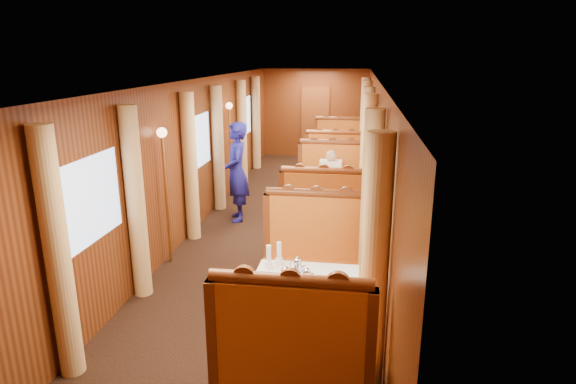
% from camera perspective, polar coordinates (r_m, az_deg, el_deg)
% --- Properties ---
extents(floor, '(3.00, 12.00, 0.01)m').
position_cam_1_polar(floor, '(8.47, -0.43, -3.95)').
color(floor, black).
rests_on(floor, ground).
extents(ceiling, '(3.00, 12.00, 0.01)m').
position_cam_1_polar(ceiling, '(7.97, -0.47, 13.19)').
color(ceiling, silver).
rests_on(ceiling, wall_left).
extents(wall_far, '(3.00, 0.01, 2.50)m').
position_cam_1_polar(wall_far, '(14.02, 3.25, 9.28)').
color(wall_far, brown).
rests_on(wall_far, floor).
extents(wall_left, '(0.01, 12.00, 2.50)m').
position_cam_1_polar(wall_left, '(8.48, -10.56, 4.58)').
color(wall_left, brown).
rests_on(wall_left, floor).
extents(wall_right, '(0.01, 12.00, 2.50)m').
position_cam_1_polar(wall_right, '(8.05, 10.19, 3.98)').
color(wall_right, brown).
rests_on(wall_right, floor).
extents(doorway_far, '(0.80, 0.04, 2.00)m').
position_cam_1_polar(doorway_far, '(14.02, 3.23, 8.25)').
color(doorway_far, brown).
rests_on(doorway_far, floor).
extents(table_near, '(1.05, 0.72, 0.75)m').
position_cam_1_polar(table_near, '(5.07, 2.13, -13.83)').
color(table_near, white).
rests_on(table_near, floor).
extents(banquette_near_fwd, '(1.30, 0.55, 1.34)m').
position_cam_1_polar(banquette_near_fwd, '(4.19, 0.57, -20.11)').
color(banquette_near_fwd, '#B74114').
rests_on(banquette_near_fwd, floor).
extents(banquette_near_aft, '(1.30, 0.55, 1.34)m').
position_cam_1_polar(banquette_near_aft, '(5.94, 3.19, -8.58)').
color(banquette_near_aft, '#B74114').
rests_on(banquette_near_aft, floor).
extents(table_mid, '(1.05, 0.72, 0.75)m').
position_cam_1_polar(table_mid, '(8.28, 4.70, -1.75)').
color(table_mid, white).
rests_on(table_mid, floor).
extents(banquette_mid_fwd, '(1.30, 0.55, 1.34)m').
position_cam_1_polar(banquette_mid_fwd, '(7.30, 4.21, -3.80)').
color(banquette_mid_fwd, '#B74114').
rests_on(banquette_mid_fwd, floor).
extents(banquette_mid_aft, '(1.30, 0.55, 1.34)m').
position_cam_1_polar(banquette_mid_aft, '(9.23, 5.11, 0.45)').
color(banquette_mid_aft, '#B74114').
rests_on(banquette_mid_aft, floor).
extents(table_far, '(1.05, 0.72, 0.75)m').
position_cam_1_polar(table_far, '(11.66, 5.79, 3.47)').
color(table_far, white).
rests_on(table_far, floor).
extents(banquette_far_fwd, '(1.30, 0.55, 1.34)m').
position_cam_1_polar(banquette_far_fwd, '(10.66, 5.55, 2.56)').
color(banquette_far_fwd, '#B74114').
rests_on(banquette_far_fwd, floor).
extents(banquette_far_aft, '(1.30, 0.55, 1.34)m').
position_cam_1_polar(banquette_far_aft, '(12.64, 6.00, 4.68)').
color(banquette_far_aft, '#B74114').
rests_on(banquette_far_aft, floor).
extents(tea_tray, '(0.34, 0.26, 0.01)m').
position_cam_1_polar(tea_tray, '(4.84, 0.93, -10.18)').
color(tea_tray, silver).
rests_on(tea_tray, table_near).
extents(teapot_left, '(0.15, 0.12, 0.12)m').
position_cam_1_polar(teapot_left, '(4.76, -0.32, -9.94)').
color(teapot_left, silver).
rests_on(teapot_left, tea_tray).
extents(teapot_right, '(0.14, 0.10, 0.11)m').
position_cam_1_polar(teapot_right, '(4.77, 2.23, -9.99)').
color(teapot_right, silver).
rests_on(teapot_right, tea_tray).
extents(teapot_back, '(0.18, 0.15, 0.13)m').
position_cam_1_polar(teapot_back, '(4.95, 1.10, -8.86)').
color(teapot_back, silver).
rests_on(teapot_back, tea_tray).
extents(fruit_plate, '(0.23, 0.23, 0.05)m').
position_cam_1_polar(fruit_plate, '(4.78, 5.48, -10.49)').
color(fruit_plate, white).
rests_on(fruit_plate, table_near).
extents(cup_inboard, '(0.08, 0.08, 0.26)m').
position_cam_1_polar(cup_inboard, '(5.01, -2.29, -8.02)').
color(cup_inboard, white).
rests_on(cup_inboard, table_near).
extents(cup_outboard, '(0.08, 0.08, 0.26)m').
position_cam_1_polar(cup_outboard, '(5.09, -1.06, -7.63)').
color(cup_outboard, white).
rests_on(cup_outboard, table_near).
extents(rose_vase_mid, '(0.06, 0.06, 0.36)m').
position_cam_1_polar(rose_vase_mid, '(8.13, 4.58, 1.98)').
color(rose_vase_mid, silver).
rests_on(rose_vase_mid, table_mid).
extents(rose_vase_far, '(0.06, 0.06, 0.36)m').
position_cam_1_polar(rose_vase_far, '(11.53, 5.69, 6.14)').
color(rose_vase_far, silver).
rests_on(rose_vase_far, table_far).
extents(window_left_near, '(0.01, 1.20, 0.90)m').
position_cam_1_polar(window_left_near, '(5.32, -22.41, -0.97)').
color(window_left_near, '#96ADCE').
rests_on(window_left_near, wall_left).
extents(curtain_left_near_a, '(0.22, 0.22, 2.35)m').
position_cam_1_polar(curtain_left_near_a, '(4.74, -25.64, -6.94)').
color(curtain_left_near_a, '#DFB472').
rests_on(curtain_left_near_a, floor).
extents(curtain_left_near_b, '(0.22, 0.22, 2.35)m').
position_cam_1_polar(curtain_left_near_b, '(6.01, -17.59, -1.38)').
color(curtain_left_near_b, '#DFB472').
rests_on(curtain_left_near_b, floor).
extents(window_right_near, '(0.01, 1.20, 0.90)m').
position_cam_1_polar(window_right_near, '(4.61, 11.39, -2.57)').
color(window_right_near, '#96ADCE').
rests_on(window_right_near, wall_right).
extents(curtain_right_near_a, '(0.22, 0.22, 2.35)m').
position_cam_1_polar(curtain_right_near_a, '(3.99, 10.21, -9.83)').
color(curtain_right_near_a, '#DFB472').
rests_on(curtain_right_near_a, floor).
extents(curtain_right_near_b, '(0.22, 0.22, 2.35)m').
position_cam_1_polar(curtain_right_near_b, '(5.43, 9.73, -2.67)').
color(curtain_right_near_b, '#DFB472').
rests_on(curtain_right_near_b, floor).
extents(window_left_mid, '(0.01, 1.20, 0.90)m').
position_cam_1_polar(window_left_mid, '(8.44, -10.53, 5.91)').
color(window_left_mid, '#96ADCE').
rests_on(window_left_mid, wall_left).
extents(curtain_left_mid_a, '(0.22, 0.22, 2.35)m').
position_cam_1_polar(curtain_left_mid_a, '(7.74, -11.50, 2.86)').
color(curtain_left_mid_a, '#DFB472').
rests_on(curtain_left_mid_a, floor).
extents(curtain_left_mid_b, '(0.22, 0.22, 2.35)m').
position_cam_1_polar(curtain_left_mid_b, '(9.19, -8.29, 5.08)').
color(curtain_left_mid_b, '#DFB472').
rests_on(curtain_left_mid_b, floor).
extents(window_right_mid, '(0.01, 1.20, 0.90)m').
position_cam_1_polar(window_right_mid, '(8.01, 10.16, 5.39)').
color(window_right_mid, '#96ADCE').
rests_on(window_right_mid, wall_right).
extents(curtain_right_mid_a, '(0.22, 0.22, 2.35)m').
position_cam_1_polar(curtain_right_mid_a, '(7.30, 9.40, 2.18)').
color(curtain_right_mid_a, '#DFB472').
rests_on(curtain_right_mid_a, floor).
extents(curtain_right_mid_b, '(0.22, 0.22, 2.35)m').
position_cam_1_polar(curtain_right_mid_b, '(8.82, 9.24, 4.59)').
color(curtain_right_mid_b, '#DFB472').
rests_on(curtain_right_mid_b, floor).
extents(window_left_far, '(0.01, 1.20, 0.90)m').
position_cam_1_polar(window_left_far, '(11.77, -5.13, 8.93)').
color(window_left_far, '#96ADCE').
rests_on(window_left_far, wall_left).
extents(curtain_left_far_a, '(0.22, 0.22, 2.35)m').
position_cam_1_polar(curtain_left_far_a, '(11.03, -5.48, 7.00)').
color(curtain_left_far_a, '#DFB472').
rests_on(curtain_left_far_a, floor).
extents(curtain_left_far_b, '(0.22, 0.22, 2.35)m').
position_cam_1_polar(curtain_left_far_b, '(12.54, -3.81, 8.13)').
color(curtain_left_far_b, '#DFB472').
rests_on(curtain_left_far_b, floor).
extents(window_right_far, '(0.01, 1.20, 0.90)m').
position_cam_1_polar(window_right_far, '(11.47, 9.65, 8.58)').
color(window_right_far, '#96ADCE').
rests_on(window_right_far, wall_right).
extents(curtain_right_far_a, '(0.22, 0.22, 2.35)m').
position_cam_1_polar(curtain_right_far_a, '(10.73, 9.11, 6.62)').
color(curtain_right_far_a, '#DFB472').
rests_on(curtain_right_far_a, floor).
extents(curtain_right_far_b, '(0.22, 0.22, 2.35)m').
position_cam_1_polar(curtain_right_far_b, '(12.27, 9.03, 7.79)').
color(curtain_right_far_b, '#DFB472').
rests_on(curtain_right_far_b, floor).
extents(sconce_left_fore, '(0.14, 0.14, 1.95)m').
position_cam_1_polar(sconce_left_fore, '(6.82, -14.44, 2.71)').
color(sconce_left_fore, '#BF8C3F').
rests_on(sconce_left_fore, floor).
extents(sconce_right_fore, '(0.14, 0.14, 1.95)m').
position_cam_1_polar(sconce_right_fore, '(6.31, 9.81, 1.93)').
color(sconce_right_fore, '#BF8C3F').
rests_on(sconce_right_fore, floor).
extents(sconce_left_aft, '(0.14, 0.14, 1.95)m').
position_cam_1_polar(sconce_left_aft, '(10.08, -6.91, 7.30)').
color(sconce_left_aft, '#BF8C3F').
rests_on(sconce_left_aft, floor).
extents(sconce_right_aft, '(0.14, 0.14, 1.95)m').
position_cam_1_polar(sconce_right_aft, '(9.74, 9.34, 6.91)').
color(sconce_right_aft, '#BF8C3F').
rests_on(sconce_right_aft, floor).
extents(steward, '(0.59, 0.74, 1.77)m').
position_cam_1_polar(steward, '(8.56, -6.09, 2.36)').
color(steward, navy).
rests_on(steward, floor).
extents(passenger, '(0.40, 0.44, 0.76)m').
position_cam_1_polar(passenger, '(8.87, 5.05, 1.92)').
color(passenger, beige).
rests_on(passenger, banquette_mid_aft).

